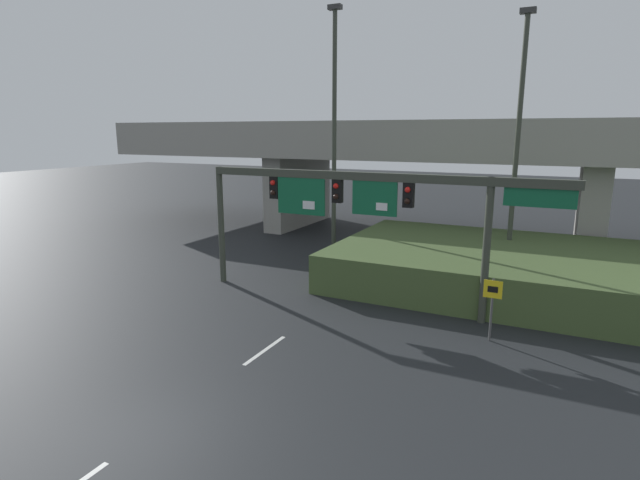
{
  "coord_description": "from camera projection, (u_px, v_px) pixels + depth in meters",
  "views": [
    {
      "loc": [
        8.26,
        -7.64,
        6.93
      ],
      "look_at": [
        0.0,
        9.09,
        2.87
      ],
      "focal_mm": 28.0,
      "sensor_mm": 36.0,
      "label": 1
    }
  ],
  "objects": [
    {
      "name": "ground_plane",
      "position": [
        149.0,
        433.0,
        11.74
      ],
      "size": [
        160.0,
        160.0,
        0.0
      ],
      "primitive_type": "plane",
      "color": "black"
    },
    {
      "name": "lane_markings",
      "position": [
        354.0,
        287.0,
        22.74
      ],
      "size": [
        0.14,
        32.36,
        0.01
      ],
      "color": "silver",
      "rests_on": "ground"
    },
    {
      "name": "signal_gantry",
      "position": [
        357.0,
        198.0,
        19.79
      ],
      "size": [
        14.86,
        0.44,
        5.39
      ],
      "color": "#383D33",
      "rests_on": "ground"
    },
    {
      "name": "speed_limit_sign",
      "position": [
        492.0,
        301.0,
        16.59
      ],
      "size": [
        0.6,
        0.11,
        2.18
      ],
      "color": "#4C4C4C",
      "rests_on": "ground"
    },
    {
      "name": "highway_light_pole_near",
      "position": [
        517.0,
        140.0,
        23.5
      ],
      "size": [
        0.7,
        0.36,
        12.35
      ],
      "color": "#383D33",
      "rests_on": "ground"
    },
    {
      "name": "highway_light_pole_far",
      "position": [
        334.0,
        131.0,
        26.49
      ],
      "size": [
        0.7,
        0.36,
        13.22
      ],
      "color": "#383D33",
      "rests_on": "ground"
    },
    {
      "name": "overpass_bridge",
      "position": [
        428.0,
        154.0,
        32.54
      ],
      "size": [
        45.67,
        9.8,
        7.59
      ],
      "color": "gray",
      "rests_on": "ground"
    },
    {
      "name": "grass_embankment",
      "position": [
        545.0,
        272.0,
        21.99
      ],
      "size": [
        18.35,
        9.97,
        1.73
      ],
      "color": "#42562D",
      "rests_on": "ground"
    },
    {
      "name": "parked_sedan_near_right",
      "position": [
        574.0,
        287.0,
        20.6
      ],
      "size": [
        4.58,
        2.22,
        1.38
      ],
      "rotation": [
        0.0,
        0.0,
        0.1
      ],
      "color": "silver",
      "rests_on": "ground"
    }
  ]
}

